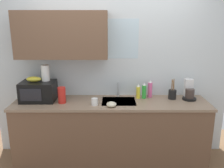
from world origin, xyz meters
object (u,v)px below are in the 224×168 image
at_px(banana_bunch, 35,79).
at_px(coffee_maker, 190,92).
at_px(dish_soap_bottle_green, 145,91).
at_px(microwave, 40,91).
at_px(utensil_crock, 174,94).
at_px(dish_soap_bottle_pink, 151,89).
at_px(mug_white, 96,102).
at_px(paper_towel_roll, 47,73).
at_px(cereal_canister, 63,95).
at_px(small_bowl, 113,104).
at_px(dish_soap_bottle_yellow, 139,92).

distance_m(banana_bunch, coffee_maker, 2.15).
height_order(coffee_maker, dish_soap_bottle_green, coffee_maker).
height_order(microwave, utensil_crock, utensil_crock).
distance_m(dish_soap_bottle_pink, mug_white, 0.85).
height_order(paper_towel_roll, utensil_crock, paper_towel_roll).
height_order(dish_soap_bottle_green, dish_soap_bottle_pink, dish_soap_bottle_pink).
distance_m(coffee_maker, utensil_crock, 0.23).
xyz_separation_m(microwave, cereal_canister, (0.34, -0.10, -0.03)).
distance_m(microwave, dish_soap_bottle_green, 1.47).
height_order(dish_soap_bottle_green, small_bowl, dish_soap_bottle_green).
bearing_deg(coffee_maker, dish_soap_bottle_yellow, 176.53).
height_order(cereal_canister, utensil_crock, utensil_crock).
height_order(banana_bunch, cereal_canister, banana_bunch).
bearing_deg(banana_bunch, small_bowl, -13.34).
relative_size(coffee_maker, dish_soap_bottle_yellow, 1.36).
bearing_deg(cereal_canister, dish_soap_bottle_green, 9.90).
bearing_deg(microwave, coffee_maker, 1.64).
xyz_separation_m(utensil_crock, small_bowl, (-0.86, -0.32, -0.04)).
bearing_deg(small_bowl, dish_soap_bottle_yellow, 42.76).
xyz_separation_m(microwave, utensil_crock, (1.86, 0.07, -0.06)).
height_order(microwave, dish_soap_bottle_yellow, microwave).
distance_m(dish_soap_bottle_green, small_bowl, 0.58).
height_order(mug_white, small_bowl, mug_white).
xyz_separation_m(banana_bunch, dish_soap_bottle_pink, (1.61, 0.15, -0.19)).
bearing_deg(coffee_maker, banana_bunch, -178.44).
bearing_deg(mug_white, coffee_maker, 10.74).
bearing_deg(mug_white, small_bowl, -15.26).
height_order(dish_soap_bottle_yellow, cereal_canister, cereal_canister).
xyz_separation_m(paper_towel_roll, coffee_maker, (1.99, 0.01, -0.28)).
relative_size(coffee_maker, utensil_crock, 0.95).
bearing_deg(dish_soap_bottle_yellow, coffee_maker, -3.47).
relative_size(cereal_canister, utensil_crock, 0.74).
relative_size(paper_towel_roll, small_bowl, 1.69).
xyz_separation_m(cereal_canister, mug_white, (0.44, -0.09, -0.06)).
bearing_deg(banana_bunch, dish_soap_bottle_green, 3.65).
height_order(dish_soap_bottle_yellow, small_bowl, dish_soap_bottle_yellow).
bearing_deg(microwave, cereal_canister, -16.13).
bearing_deg(dish_soap_bottle_pink, coffee_maker, -9.84).
relative_size(paper_towel_roll, dish_soap_bottle_yellow, 1.07).
relative_size(dish_soap_bottle_yellow, dish_soap_bottle_green, 0.91).
height_order(dish_soap_bottle_yellow, utensil_crock, utensil_crock).
bearing_deg(utensil_crock, small_bowl, -159.60).
height_order(dish_soap_bottle_yellow, dish_soap_bottle_green, dish_soap_bottle_green).
bearing_deg(microwave, dish_soap_bottle_green, 3.83).
bearing_deg(mug_white, microwave, 166.50).
bearing_deg(dish_soap_bottle_pink, dish_soap_bottle_green, -149.35).
bearing_deg(small_bowl, dish_soap_bottle_green, 36.80).
distance_m(coffee_maker, dish_soap_bottle_green, 0.63).
bearing_deg(dish_soap_bottle_pink, paper_towel_roll, -176.04).
distance_m(paper_towel_roll, cereal_canister, 0.39).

